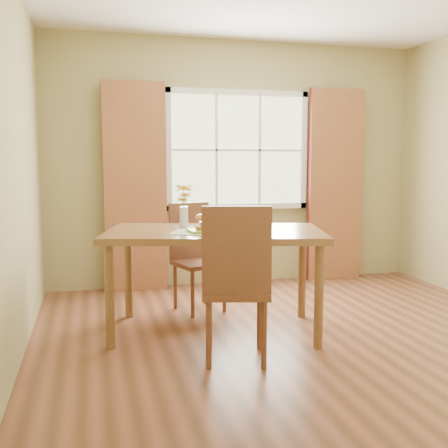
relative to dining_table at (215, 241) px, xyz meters
name	(u,v)px	position (x,y,z in m)	size (l,w,h in m)	color
room	(303,165)	(0.65, -0.23, 0.60)	(4.24, 3.84, 2.74)	brown
window	(238,150)	(0.65, 1.64, 0.75)	(1.62, 0.06, 1.32)	#B9CB9A
curtain_left	(135,188)	(-0.50, 1.55, 0.35)	(0.65, 0.08, 2.20)	maroon
curtain_right	(335,185)	(1.80, 1.55, 0.35)	(0.65, 0.08, 2.20)	maroon
dining_table	(215,241)	(0.00, 0.00, 0.00)	(1.88, 1.34, 0.83)	brown
chair_near	(236,278)	(-0.02, -0.71, -0.15)	(0.55, 0.55, 1.09)	brown
chair_far	(195,251)	(-0.03, 0.70, -0.20)	(0.52, 0.52, 0.99)	brown
placemat	(202,232)	(-0.13, -0.13, 0.09)	(0.45, 0.33, 0.01)	beige
plate	(203,231)	(-0.12, -0.11, 0.10)	(0.22, 0.22, 0.01)	#9FCB32
croissant_sandwich	(206,222)	(-0.09, -0.10, 0.17)	(0.19, 0.15, 0.13)	#F1A552
water_glass	(248,225)	(0.22, -0.17, 0.14)	(0.08, 0.08, 0.12)	silver
flower_vase	(184,202)	(-0.21, 0.23, 0.30)	(0.14, 0.14, 0.36)	silver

